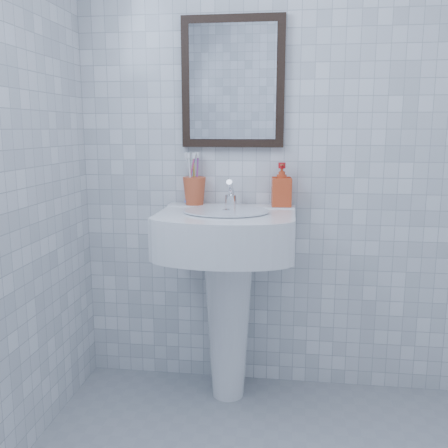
# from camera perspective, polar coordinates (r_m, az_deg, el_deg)

# --- Properties ---
(wall_back) EXTENTS (2.20, 0.02, 2.50)m
(wall_back) POSITION_cam_1_polar(r_m,az_deg,el_deg) (2.50, 8.51, 8.89)
(wall_back) COLOR white
(wall_back) RESTS_ON ground
(washbasin) EXTENTS (0.63, 0.46, 0.96)m
(washbasin) POSITION_cam_1_polar(r_m,az_deg,el_deg) (2.40, 0.42, -5.65)
(washbasin) COLOR white
(washbasin) RESTS_ON ground
(faucet) EXTENTS (0.05, 0.12, 0.14)m
(faucet) POSITION_cam_1_polar(r_m,az_deg,el_deg) (2.44, 0.77, 3.31)
(faucet) COLOR white
(faucet) RESTS_ON washbasin
(toothbrush_cup) EXTENTS (0.12, 0.12, 0.14)m
(toothbrush_cup) POSITION_cam_1_polar(r_m,az_deg,el_deg) (2.49, -3.40, 3.80)
(toothbrush_cup) COLOR #C64E2B
(toothbrush_cup) RESTS_ON washbasin
(soap_dispenser) EXTENTS (0.10, 0.10, 0.21)m
(soap_dispenser) POSITION_cam_1_polar(r_m,az_deg,el_deg) (2.44, 6.59, 4.46)
(soap_dispenser) COLOR red
(soap_dispenser) RESTS_ON washbasin
(wall_mirror) EXTENTS (0.50, 0.04, 0.62)m
(wall_mirror) POSITION_cam_1_polar(r_m,az_deg,el_deg) (2.50, 1.02, 15.88)
(wall_mirror) COLOR black
(wall_mirror) RESTS_ON wall_back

